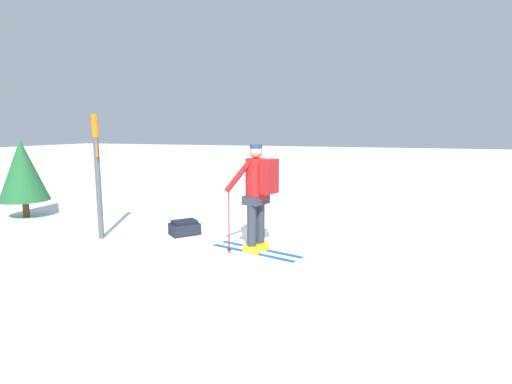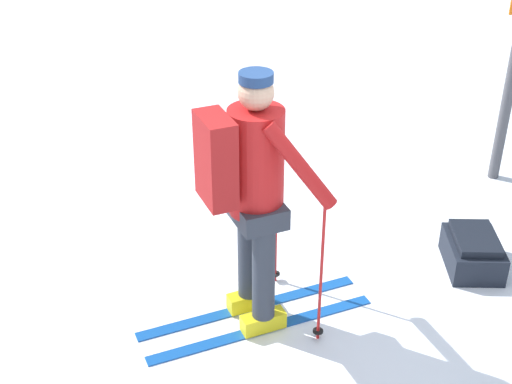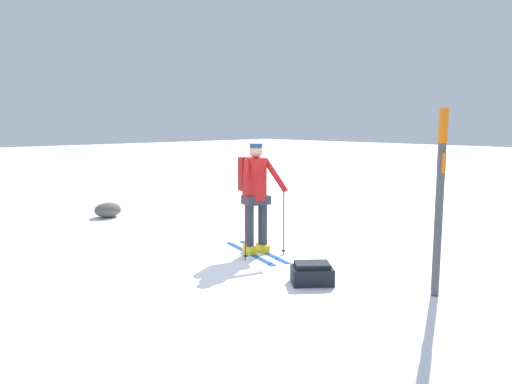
{
  "view_description": "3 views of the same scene",
  "coord_description": "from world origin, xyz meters",
  "px_view_note": "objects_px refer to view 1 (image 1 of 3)",
  "views": [
    {
      "loc": [
        6.85,
        2.54,
        2.03
      ],
      "look_at": [
        0.73,
        0.41,
        1.01
      ],
      "focal_mm": 28.0,
      "sensor_mm": 36.0,
      "label": 1
    },
    {
      "loc": [
        -2.25,
        2.79,
        3.21
      ],
      "look_at": [
        0.73,
        0.41,
        1.01
      ],
      "focal_mm": 50.0,
      "sensor_mm": 36.0,
      "label": 2
    },
    {
      "loc": [
        -4.75,
        -5.39,
        2.13
      ],
      "look_at": [
        0.73,
        0.41,
        1.01
      ],
      "focal_mm": 35.0,
      "sensor_mm": 36.0,
      "label": 3
    }
  ],
  "objects_px": {
    "skier": "(257,190)",
    "pine_tree": "(22,170)",
    "dropped_backpack": "(185,228)",
    "trail_marker": "(97,167)"
  },
  "relations": [
    {
      "from": "dropped_backpack",
      "to": "pine_tree",
      "type": "distance_m",
      "value": 4.37
    },
    {
      "from": "dropped_backpack",
      "to": "pine_tree",
      "type": "height_order",
      "value": "pine_tree"
    },
    {
      "from": "trail_marker",
      "to": "skier",
      "type": "bearing_deg",
      "value": 93.66
    },
    {
      "from": "skier",
      "to": "trail_marker",
      "type": "relative_size",
      "value": 0.78
    },
    {
      "from": "skier",
      "to": "pine_tree",
      "type": "bearing_deg",
      "value": -96.87
    },
    {
      "from": "skier",
      "to": "trail_marker",
      "type": "distance_m",
      "value": 3.06
    },
    {
      "from": "skier",
      "to": "dropped_backpack",
      "type": "distance_m",
      "value": 2.0
    },
    {
      "from": "dropped_backpack",
      "to": "trail_marker",
      "type": "height_order",
      "value": "trail_marker"
    },
    {
      "from": "skier",
      "to": "dropped_backpack",
      "type": "relative_size",
      "value": 2.72
    },
    {
      "from": "pine_tree",
      "to": "dropped_backpack",
      "type": "bearing_deg",
      "value": 87.82
    }
  ]
}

